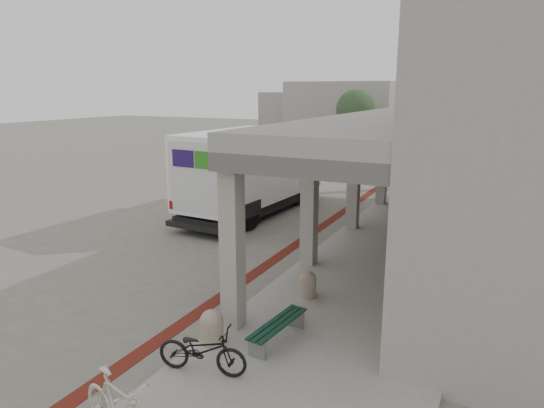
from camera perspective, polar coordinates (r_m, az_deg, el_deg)
The scene contains 13 objects.
ground at distance 13.95m, azimuth -4.56°, elevation -6.72°, with size 120.00×120.00×0.00m, color #676058.
bike_lane_stripe at distance 15.20m, azimuth 2.58°, elevation -4.97°, with size 0.35×40.00×0.01m, color #5B1B12.
sidewalk at distance 12.48m, azimuth 11.62°, elevation -9.14°, with size 4.40×28.00×0.12m, color gray.
transit_building at distance 15.78m, azimuth 26.62°, elevation 6.94°, with size 7.60×17.00×7.00m.
distant_backdrop at distance 48.12m, azimuth 15.04°, elevation 10.41°, with size 28.00×10.00×6.50m.
tree_left at distance 40.98m, azimuth 9.80°, elevation 10.90°, with size 3.20×3.20×4.80m.
tree_mid at distance 41.53m, azimuth 20.06°, elevation 10.33°, with size 3.20×3.20×4.80m.
fedex_truck at distance 18.82m, azimuth -2.18°, elevation 4.10°, with size 2.83×7.86×3.30m.
bench at distance 9.42m, azimuth 0.69°, elevation -14.35°, with size 0.53×1.67×0.39m.
bollard_near at distance 9.41m, azimuth -7.11°, elevation -14.12°, with size 0.44×0.44×0.66m.
bollard_far at distance 11.28m, azimuth 4.20°, elevation -9.35°, with size 0.41×0.41×0.62m.
utility_cabinet at distance 15.11m, azimuth 18.57°, elevation -3.14°, with size 0.50×0.66×1.10m, color slate.
bicycle_black at distance 8.53m, azimuth -8.21°, elevation -16.64°, with size 0.55×1.57×0.82m, color black.
Camera 1 is at (6.79, -11.22, 4.77)m, focal length 32.00 mm.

